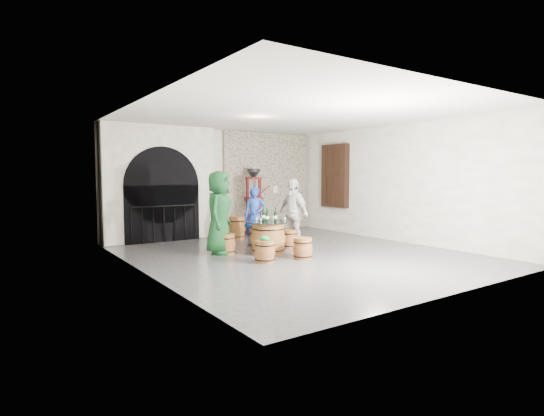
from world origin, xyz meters
TOP-DOWN VIEW (x-y plane):
  - ground at (0.00, 0.00)m, footprint 8.00×8.00m
  - wall_back at (0.00, 4.00)m, footprint 8.00×0.00m
  - wall_front at (0.00, -4.00)m, footprint 8.00×0.00m
  - wall_left at (-3.50, 0.00)m, footprint 0.00×8.00m
  - wall_right at (3.50, 0.00)m, footprint 0.00×8.00m
  - ceiling at (0.00, 0.00)m, footprint 8.00×8.00m
  - stone_facing_panel at (1.80, 3.94)m, footprint 3.20×0.12m
  - arched_opening at (-1.90, 3.74)m, footprint 3.10×0.60m
  - shuttered_window at (3.38, 2.40)m, footprint 0.23×1.10m
  - barrel_table at (-0.51, 0.40)m, footprint 0.98×0.98m
  - barrel_stool_left at (-1.30, 0.96)m, footprint 0.43×0.43m
  - barrel_stool_far at (-0.23, 1.32)m, footprint 0.43×0.43m
  - barrel_stool_right at (0.39, 0.76)m, footprint 0.43×0.43m
  - barrel_stool_near_right at (-0.21, -0.52)m, footprint 0.43×0.43m
  - barrel_stool_near_left at (-1.10, -0.37)m, footprint 0.43×0.43m
  - green_cap at (-1.10, -0.37)m, footprint 0.24×0.19m
  - person_green at (-1.44, 1.06)m, footprint 1.09×1.11m
  - person_blue at (-0.15, 1.57)m, footprint 0.66×0.65m
  - person_white at (0.52, 0.81)m, footprint 0.48×1.04m
  - wine_bottle_left at (-0.56, 0.38)m, footprint 0.08×0.08m
  - wine_bottle_center at (-0.36, 0.32)m, footprint 0.08×0.08m
  - wine_bottle_right at (-0.53, 0.57)m, footprint 0.08×0.08m
  - tasting_glass_a at (-0.81, 0.23)m, footprint 0.05×0.05m
  - tasting_glass_b at (-0.30, 0.39)m, footprint 0.05×0.05m
  - tasting_glass_c at (-0.62, 0.66)m, footprint 0.05×0.05m
  - tasting_glass_d at (-0.25, 0.57)m, footprint 0.05×0.05m
  - tasting_glass_e at (-0.20, 0.18)m, footprint 0.05×0.05m
  - tasting_glass_f at (-0.81, 0.43)m, footprint 0.05×0.05m
  - side_barrel at (-0.04, 2.72)m, footprint 0.49×0.49m
  - corking_press at (0.99, 3.46)m, footprint 0.84×0.50m
  - control_box at (2.05, 3.86)m, footprint 0.18×0.10m

SIDE VIEW (x-z plane):
  - ground at x=0.00m, z-range 0.00..0.00m
  - barrel_stool_left at x=-1.30m, z-range 0.00..0.46m
  - barrel_stool_far at x=-0.23m, z-range 0.00..0.46m
  - barrel_stool_right at x=0.39m, z-range 0.00..0.46m
  - barrel_stool_near_right at x=-0.21m, z-range 0.00..0.46m
  - barrel_stool_near_left at x=-1.10m, z-range 0.00..0.46m
  - side_barrel at x=-0.04m, z-range 0.00..0.66m
  - barrel_table at x=-0.51m, z-range 0.00..0.75m
  - green_cap at x=-1.10m, z-range 0.45..0.56m
  - person_blue at x=-0.15m, z-range 0.00..1.53m
  - tasting_glass_a at x=-0.81m, z-range 0.76..0.85m
  - tasting_glass_b at x=-0.30m, z-range 0.76..0.85m
  - tasting_glass_c at x=-0.62m, z-range 0.76..0.85m
  - tasting_glass_d at x=-0.25m, z-range 0.76..0.85m
  - tasting_glass_e at x=-0.20m, z-range 0.76..0.85m
  - tasting_glass_f at x=-0.81m, z-range 0.76..0.85m
  - person_white at x=0.52m, z-range 0.00..1.74m
  - wine_bottle_left at x=-0.56m, z-range 0.72..1.05m
  - wine_bottle_center at x=-0.36m, z-range 0.72..1.05m
  - wine_bottle_right at x=-0.53m, z-range 0.72..1.05m
  - person_green at x=-1.44m, z-range 0.00..1.92m
  - corking_press at x=0.99m, z-range 0.17..2.19m
  - control_box at x=2.05m, z-range 1.24..1.46m
  - arched_opening at x=-1.90m, z-range -0.01..3.18m
  - wall_back at x=0.00m, z-range -2.40..5.60m
  - wall_front at x=0.00m, z-range -2.40..5.60m
  - wall_left at x=-3.50m, z-range -2.40..5.60m
  - wall_right at x=3.50m, z-range -2.40..5.60m
  - stone_facing_panel at x=1.80m, z-range 0.01..3.19m
  - shuttered_window at x=3.38m, z-range 0.80..2.80m
  - ceiling at x=0.00m, z-range 3.20..3.20m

